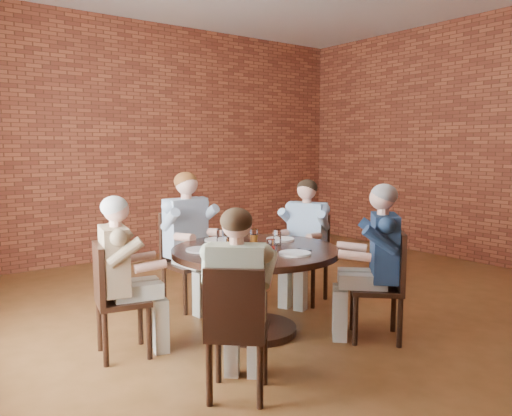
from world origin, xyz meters
TOP-DOWN VIEW (x-y plane):
  - floor at (0.00, 0.00)m, footprint 7.00×7.00m
  - wall_back at (0.00, 3.50)m, footprint 7.00×0.00m
  - wall_right at (3.25, 0.00)m, footprint 0.00×7.00m
  - dining_table at (-0.84, 0.00)m, footprint 1.42×1.42m
  - chair_a at (0.18, 0.44)m, footprint 0.52×0.52m
  - diner_a at (0.11, 0.41)m, footprint 0.75×0.69m
  - chair_b at (-0.94, 1.07)m, footprint 0.48×0.48m
  - diner_b at (-0.93, 0.98)m, footprint 0.61×0.72m
  - chair_c at (-2.00, 0.25)m, footprint 0.45×0.45m
  - diner_c at (-1.93, 0.23)m, footprint 0.67×0.58m
  - chair_d at (-1.63, -0.87)m, footprint 0.53×0.53m
  - diner_d at (-1.58, -0.81)m, footprint 0.73×0.74m
  - chair_e at (-0.04, -0.76)m, footprint 0.58×0.58m
  - diner_e at (-0.10, -0.70)m, footprint 0.81×0.80m
  - plate_a at (-0.43, 0.16)m, footprint 0.26×0.26m
  - plate_b at (-0.91, 0.47)m, footprint 0.26×0.26m
  - plate_c at (-1.26, 0.18)m, footprint 0.26×0.26m
  - plate_d at (-0.73, -0.39)m, footprint 0.26×0.26m
  - glass_a at (-0.62, -0.02)m, footprint 0.07×0.07m
  - glass_b at (-0.76, 0.12)m, footprint 0.07×0.07m
  - glass_c at (-1.00, 0.29)m, footprint 0.07×0.07m
  - glass_d at (-1.00, 0.19)m, footprint 0.07×0.07m
  - glass_e at (-1.16, -0.10)m, footprint 0.07×0.07m
  - glass_f at (-0.95, -0.35)m, footprint 0.07×0.07m
  - smartphone at (-0.55, -0.30)m, footprint 0.08×0.13m

SIDE VIEW (x-z plane):
  - floor at x=0.00m, z-range 0.00..0.00m
  - chair_d at x=-1.63m, z-range 0.04..0.92m
  - chair_c at x=-2.00m, z-range 0.04..0.93m
  - chair_a at x=0.18m, z-range 0.04..0.95m
  - chair_e at x=-0.04m, z-range 0.04..0.96m
  - chair_b at x=-0.94m, z-range 0.04..0.99m
  - dining_table at x=-0.84m, z-range 0.15..0.90m
  - diner_d at x=-1.58m, z-range 0.00..1.23m
  - diner_c at x=-1.93m, z-range 0.00..1.24m
  - diner_a at x=0.11m, z-range 0.00..1.27m
  - diner_e at x=-0.10m, z-range 0.00..1.30m
  - diner_b at x=-0.93m, z-range 0.00..1.36m
  - smartphone at x=-0.55m, z-range 0.75..0.76m
  - plate_a at x=-0.43m, z-range 0.75..0.76m
  - plate_b at x=-0.91m, z-range 0.75..0.76m
  - plate_c at x=-1.26m, z-range 0.75..0.76m
  - plate_d at x=-0.73m, z-range 0.75..0.76m
  - glass_a at x=-0.62m, z-range 0.75..0.89m
  - glass_b at x=-0.76m, z-range 0.75..0.89m
  - glass_c at x=-1.00m, z-range 0.75..0.89m
  - glass_d at x=-1.00m, z-range 0.75..0.89m
  - glass_e at x=-1.16m, z-range 0.75..0.89m
  - glass_f at x=-0.95m, z-range 0.75..0.89m
  - wall_back at x=0.00m, z-range -1.80..5.20m
  - wall_right at x=3.25m, z-range -1.80..5.20m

